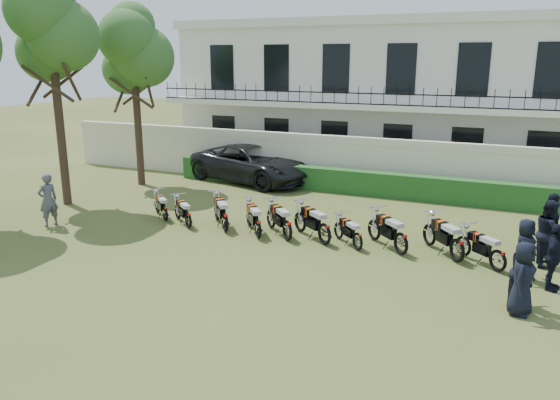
{
  "coord_description": "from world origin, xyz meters",
  "views": [
    {
      "loc": [
        6.57,
        -14.62,
        5.59
      ],
      "look_at": [
        -0.45,
        1.26,
        1.05
      ],
      "focal_mm": 35.0,
      "sensor_mm": 36.0,
      "label": 1
    }
  ],
  "objects_px": {
    "tree_west_mid": "(51,27)",
    "motorcycle_8": "(458,245)",
    "motorcycle_0": "(165,210)",
    "officer_4": "(549,233)",
    "officer_2": "(554,257)",
    "motorcycle_6": "(358,237)",
    "motorcycle_2": "(225,217)",
    "inspector": "(48,200)",
    "motorcycle_1": "(188,216)",
    "motorcycle_3": "(258,224)",
    "motorcycle_7": "(401,238)",
    "motorcycle_9": "(498,255)",
    "tree_west_near": "(134,50)",
    "officer_5": "(550,226)",
    "suv": "(252,163)",
    "officer_3": "(525,249)",
    "officer_1": "(523,272)",
    "officer_0": "(523,278)",
    "motorcycle_5": "(325,229)",
    "motorcycle_4": "(287,225)"
  },
  "relations": [
    {
      "from": "motorcycle_3",
      "to": "suv",
      "type": "height_order",
      "value": "suv"
    },
    {
      "from": "motorcycle_4",
      "to": "motorcycle_8",
      "type": "xyz_separation_m",
      "value": [
        5.08,
        0.21,
        0.02
      ]
    },
    {
      "from": "tree_west_near",
      "to": "officer_4",
      "type": "height_order",
      "value": "tree_west_near"
    },
    {
      "from": "inspector",
      "to": "officer_5",
      "type": "distance_m",
      "value": 15.86
    },
    {
      "from": "motorcycle_1",
      "to": "motorcycle_7",
      "type": "bearing_deg",
      "value": -48.22
    },
    {
      "from": "motorcycle_1",
      "to": "motorcycle_3",
      "type": "xyz_separation_m",
      "value": [
        2.61,
        -0.0,
        0.05
      ]
    },
    {
      "from": "tree_west_mid",
      "to": "officer_4",
      "type": "distance_m",
      "value": 17.97
    },
    {
      "from": "officer_5",
      "to": "officer_4",
      "type": "bearing_deg",
      "value": 156.67
    },
    {
      "from": "motorcycle_9",
      "to": "motorcycle_0",
      "type": "bearing_deg",
      "value": 130.09
    },
    {
      "from": "motorcycle_0",
      "to": "motorcycle_8",
      "type": "distance_m",
      "value": 9.81
    },
    {
      "from": "motorcycle_7",
      "to": "officer_4",
      "type": "relative_size",
      "value": 0.86
    },
    {
      "from": "motorcycle_2",
      "to": "motorcycle_3",
      "type": "relative_size",
      "value": 1.02
    },
    {
      "from": "motorcycle_7",
      "to": "officer_5",
      "type": "bearing_deg",
      "value": -24.41
    },
    {
      "from": "motorcycle_3",
      "to": "motorcycle_4",
      "type": "height_order",
      "value": "motorcycle_4"
    },
    {
      "from": "tree_west_mid",
      "to": "motorcycle_8",
      "type": "distance_m",
      "value": 15.98
    },
    {
      "from": "motorcycle_8",
      "to": "motorcycle_6",
      "type": "bearing_deg",
      "value": 143.51
    },
    {
      "from": "motorcycle_2",
      "to": "motorcycle_9",
      "type": "xyz_separation_m",
      "value": [
        8.37,
        -0.04,
        -0.04
      ]
    },
    {
      "from": "tree_west_mid",
      "to": "motorcycle_5",
      "type": "relative_size",
      "value": 5.03
    },
    {
      "from": "motorcycle_3",
      "to": "suv",
      "type": "relative_size",
      "value": 0.26
    },
    {
      "from": "tree_west_near",
      "to": "motorcycle_6",
      "type": "bearing_deg",
      "value": -22.0
    },
    {
      "from": "tree_west_mid",
      "to": "officer_3",
      "type": "relative_size",
      "value": 5.47
    },
    {
      "from": "tree_west_mid",
      "to": "suv",
      "type": "relative_size",
      "value": 1.44
    },
    {
      "from": "motorcycle_0",
      "to": "officer_4",
      "type": "relative_size",
      "value": 0.74
    },
    {
      "from": "motorcycle_8",
      "to": "officer_1",
      "type": "height_order",
      "value": "officer_1"
    },
    {
      "from": "officer_0",
      "to": "motorcycle_3",
      "type": "bearing_deg",
      "value": 86.29
    },
    {
      "from": "motorcycle_2",
      "to": "motorcycle_8",
      "type": "distance_m",
      "value": 7.29
    },
    {
      "from": "motorcycle_4",
      "to": "motorcycle_6",
      "type": "height_order",
      "value": "motorcycle_4"
    },
    {
      "from": "motorcycle_2",
      "to": "suv",
      "type": "bearing_deg",
      "value": 69.02
    },
    {
      "from": "officer_5",
      "to": "inspector",
      "type": "bearing_deg",
      "value": 84.06
    },
    {
      "from": "motorcycle_5",
      "to": "motorcycle_9",
      "type": "xyz_separation_m",
      "value": [
        4.96,
        -0.16,
        -0.06
      ]
    },
    {
      "from": "motorcycle_2",
      "to": "motorcycle_5",
      "type": "xyz_separation_m",
      "value": [
        3.4,
        0.12,
        0.02
      ]
    },
    {
      "from": "tree_west_mid",
      "to": "motorcycle_0",
      "type": "xyz_separation_m",
      "value": [
        4.94,
        -0.47,
        -6.23
      ]
    },
    {
      "from": "motorcycle_2",
      "to": "motorcycle_8",
      "type": "height_order",
      "value": "motorcycle_8"
    },
    {
      "from": "motorcycle_8",
      "to": "suv",
      "type": "height_order",
      "value": "suv"
    },
    {
      "from": "motorcycle_2",
      "to": "officer_4",
      "type": "relative_size",
      "value": 0.87
    },
    {
      "from": "motorcycle_7",
      "to": "officer_3",
      "type": "xyz_separation_m",
      "value": [
        3.25,
        -0.41,
        0.28
      ]
    },
    {
      "from": "tree_west_near",
      "to": "officer_2",
      "type": "relative_size",
      "value": 4.64
    },
    {
      "from": "suv",
      "to": "motorcycle_6",
      "type": "bearing_deg",
      "value": -120.26
    },
    {
      "from": "tree_west_near",
      "to": "motorcycle_1",
      "type": "distance_m",
      "value": 9.2
    },
    {
      "from": "motorcycle_6",
      "to": "motorcycle_0",
      "type": "bearing_deg",
      "value": 132.1
    },
    {
      "from": "officer_3",
      "to": "motorcycle_6",
      "type": "bearing_deg",
      "value": 103.81
    },
    {
      "from": "motorcycle_1",
      "to": "motorcycle_4",
      "type": "distance_m",
      "value": 3.54
    },
    {
      "from": "officer_2",
      "to": "motorcycle_6",
      "type": "bearing_deg",
      "value": 94.1
    },
    {
      "from": "motorcycle_9",
      "to": "motorcycle_1",
      "type": "bearing_deg",
      "value": 132.08
    },
    {
      "from": "motorcycle_0",
      "to": "officer_2",
      "type": "relative_size",
      "value": 0.81
    },
    {
      "from": "motorcycle_4",
      "to": "motorcycle_5",
      "type": "relative_size",
      "value": 0.88
    },
    {
      "from": "tree_west_mid",
      "to": "motorcycle_1",
      "type": "xyz_separation_m",
      "value": [
        6.13,
        -0.83,
        -6.22
      ]
    },
    {
      "from": "motorcycle_2",
      "to": "inspector",
      "type": "bearing_deg",
      "value": 155.92
    },
    {
      "from": "motorcycle_6",
      "to": "officer_1",
      "type": "relative_size",
      "value": 0.79
    },
    {
      "from": "officer_1",
      "to": "motorcycle_4",
      "type": "bearing_deg",
      "value": 92.88
    }
  ]
}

